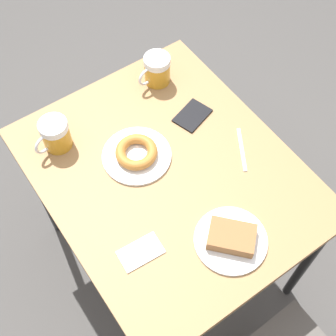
% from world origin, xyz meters
% --- Properties ---
extents(ground_plane, '(8.00, 8.00, 0.00)m').
position_xyz_m(ground_plane, '(0.00, 0.00, 0.00)').
color(ground_plane, '#474442').
extents(table, '(0.77, 0.94, 0.77)m').
position_xyz_m(table, '(0.00, 0.00, 0.70)').
color(table, '#997044').
rests_on(table, ground_plane).
extents(plate_with_cake, '(0.22, 0.22, 0.05)m').
position_xyz_m(plate_with_cake, '(-0.01, 0.31, 0.79)').
color(plate_with_cake, white).
rests_on(plate_with_cake, table).
extents(plate_with_donut, '(0.23, 0.23, 0.04)m').
position_xyz_m(plate_with_donut, '(0.05, -0.11, 0.79)').
color(plate_with_donut, white).
rests_on(plate_with_donut, table).
extents(beer_mug_left, '(0.14, 0.10, 0.11)m').
position_xyz_m(beer_mug_left, '(-0.19, -0.35, 0.83)').
color(beer_mug_left, '#C68C23').
rests_on(beer_mug_left, table).
extents(beer_mug_center, '(0.13, 0.10, 0.11)m').
position_xyz_m(beer_mug_center, '(0.24, -0.30, 0.83)').
color(beer_mug_center, '#C68C23').
rests_on(beer_mug_center, table).
extents(napkin_folded, '(0.13, 0.09, 0.00)m').
position_xyz_m(napkin_folded, '(0.23, 0.18, 0.78)').
color(napkin_folded, white).
rests_on(napkin_folded, table).
extents(fork, '(0.10, 0.15, 0.00)m').
position_xyz_m(fork, '(-0.25, 0.07, 0.78)').
color(fork, silver).
rests_on(fork, table).
extents(passport_near_edge, '(0.15, 0.12, 0.01)m').
position_xyz_m(passport_near_edge, '(-0.20, -0.14, 0.78)').
color(passport_near_edge, black).
rests_on(passport_near_edge, table).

